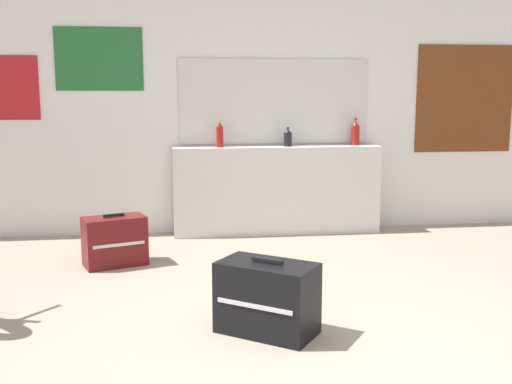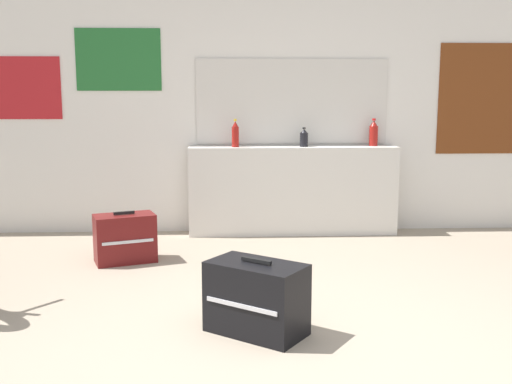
{
  "view_description": "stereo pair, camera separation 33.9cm",
  "coord_description": "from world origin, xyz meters",
  "views": [
    {
      "loc": [
        -0.76,
        -2.84,
        1.34
      ],
      "look_at": [
        -0.24,
        1.09,
        0.7
      ],
      "focal_mm": 42.0,
      "sensor_mm": 36.0,
      "label": 1
    },
    {
      "loc": [
        -0.42,
        -2.87,
        1.34
      ],
      "look_at": [
        -0.24,
        1.09,
        0.7
      ],
      "focal_mm": 42.0,
      "sensor_mm": 36.0,
      "label": 2
    }
  ],
  "objects": [
    {
      "name": "wall_back",
      "position": [
        0.01,
        3.03,
        1.4
      ],
      "size": [
        10.0,
        0.07,
        2.8
      ],
      "color": "silver",
      "rests_on": "ground_plane"
    },
    {
      "name": "hard_case_darkred",
      "position": [
        -1.27,
        1.9,
        0.2
      ],
      "size": [
        0.54,
        0.41,
        0.42
      ],
      "color": "maroon",
      "rests_on": "ground_plane"
    },
    {
      "name": "bottle_leftmost",
      "position": [
        -0.36,
        2.83,
        0.97
      ],
      "size": [
        0.07,
        0.07,
        0.27
      ],
      "color": "maroon",
      "rests_on": "sill_counter"
    },
    {
      "name": "bottle_center",
      "position": [
        0.98,
        2.9,
        0.97
      ],
      "size": [
        0.08,
        0.08,
        0.27
      ],
      "color": "maroon",
      "rests_on": "sill_counter"
    },
    {
      "name": "bottle_left_center",
      "position": [
        0.3,
        2.84,
        0.93
      ],
      "size": [
        0.08,
        0.08,
        0.18
      ],
      "color": "black",
      "rests_on": "sill_counter"
    },
    {
      "name": "ground_plane",
      "position": [
        0.0,
        0.0,
        0.0
      ],
      "size": [
        24.0,
        24.0,
        0.0
      ],
      "primitive_type": "plane",
      "color": "gray"
    },
    {
      "name": "hard_case_black",
      "position": [
        -0.27,
        0.38,
        0.21
      ],
      "size": [
        0.62,
        0.56,
        0.44
      ],
      "color": "black",
      "rests_on": "ground_plane"
    },
    {
      "name": "sill_counter",
      "position": [
        0.2,
        2.85,
        0.43
      ],
      "size": [
        2.01,
        0.28,
        0.85
      ],
      "color": "silver",
      "rests_on": "ground_plane"
    }
  ]
}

